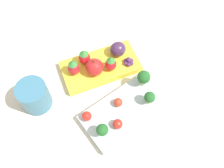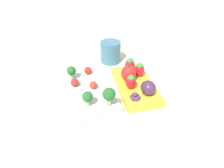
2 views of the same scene
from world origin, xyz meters
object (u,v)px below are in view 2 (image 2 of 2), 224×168
at_px(cherry_tomato_0, 93,85).
at_px(apple, 129,73).
at_px(bento_box_savoury, 88,94).
at_px(broccoli_floret_0, 88,97).
at_px(strawberry_0, 130,64).
at_px(cherry_tomato_2, 75,82).
at_px(plum, 148,88).
at_px(grape_cluster, 135,97).
at_px(strawberry_2, 131,82).
at_px(bento_box_fruit, 135,86).
at_px(drinking_cup, 110,52).
at_px(broccoli_floret_2, 109,95).
at_px(broccoli_floret_1, 71,71).
at_px(cherry_tomato_1, 88,70).
at_px(strawberry_1, 139,69).

height_order(cherry_tomato_0, apple, apple).
bearing_deg(bento_box_savoury, apple, -84.26).
relative_size(broccoli_floret_0, strawberry_0, 0.84).
height_order(cherry_tomato_0, cherry_tomato_2, cherry_tomato_2).
height_order(cherry_tomato_2, plum, plum).
bearing_deg(grape_cluster, strawberry_2, -10.45).
distance_m(broccoli_floret_0, plum, 0.17).
xyz_separation_m(bento_box_fruit, drinking_cup, (0.20, 0.01, 0.03)).
xyz_separation_m(broccoli_floret_2, cherry_tomato_2, (0.12, 0.07, -0.02)).
height_order(cherry_tomato_2, grape_cluster, cherry_tomato_2).
xyz_separation_m(broccoli_floret_1, apple, (-0.07, -0.17, -0.00)).
relative_size(strawberry_0, drinking_cup, 0.64).
distance_m(bento_box_savoury, strawberry_2, 0.13).
relative_size(cherry_tomato_0, cherry_tomato_1, 0.93).
xyz_separation_m(cherry_tomato_2, grape_cluster, (-0.12, -0.15, -0.00)).
distance_m(strawberry_2, drinking_cup, 0.22).
bearing_deg(bento_box_fruit, broccoli_floret_1, 63.15).
height_order(plum, drinking_cup, drinking_cup).
relative_size(cherry_tomato_2, strawberry_1, 0.49).
xyz_separation_m(strawberry_2, drinking_cup, (0.22, -0.01, -0.00)).
xyz_separation_m(broccoli_floret_1, drinking_cup, (0.11, -0.17, -0.01)).
height_order(bento_box_fruit, cherry_tomato_1, cherry_tomato_1).
xyz_separation_m(cherry_tomato_2, strawberry_1, (-0.02, -0.21, 0.01)).
height_order(bento_box_fruit, grape_cluster, grape_cluster).
bearing_deg(broccoli_floret_0, bento_box_savoury, -11.64).
bearing_deg(cherry_tomato_0, drinking_cup, -33.27).
height_order(cherry_tomato_1, strawberry_2, strawberry_2).
height_order(broccoli_floret_0, plum, same).
xyz_separation_m(broccoli_floret_1, cherry_tomato_1, (0.01, -0.06, -0.02)).
bearing_deg(broccoli_floret_0, drinking_cup, -31.15).
height_order(broccoli_floret_1, strawberry_0, strawberry_0).
xyz_separation_m(strawberry_0, grape_cluster, (-0.15, 0.05, -0.02)).
distance_m(cherry_tomato_2, apple, 0.17).
relative_size(broccoli_floret_2, grape_cluster, 1.72).
xyz_separation_m(bento_box_fruit, strawberry_2, (-0.02, 0.03, 0.03)).
relative_size(cherry_tomato_1, strawberry_1, 0.48).
distance_m(broccoli_floret_1, broccoli_floret_2, 0.18).
relative_size(cherry_tomato_0, plum, 0.49).
distance_m(cherry_tomato_2, grape_cluster, 0.19).
relative_size(bento_box_savoury, broccoli_floret_2, 4.43).
distance_m(bento_box_savoury, broccoli_floret_2, 0.10).
bearing_deg(strawberry_2, strawberry_1, -45.35).
height_order(bento_box_savoury, broccoli_floret_1, broccoli_floret_1).
bearing_deg(grape_cluster, broccoli_floret_2, 88.47).
bearing_deg(broccoli_floret_1, broccoli_floret_0, -173.61).
distance_m(broccoli_floret_0, cherry_tomato_0, 0.08).
bearing_deg(plum, strawberry_1, -11.36).
xyz_separation_m(apple, strawberry_0, (0.05, -0.03, 0.00)).
bearing_deg(bento_box_savoury, cherry_tomato_2, 37.14).
relative_size(cherry_tomato_0, cherry_tomato_2, 0.92).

